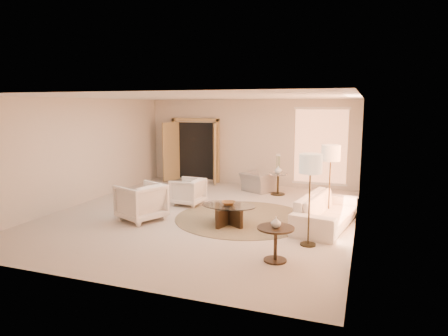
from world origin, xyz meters
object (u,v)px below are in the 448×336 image
(floor_lamp_near, at_px, (331,156))
(end_table, at_px, (276,238))
(coffee_table, at_px, (229,212))
(side_vase, at_px, (278,170))
(armchair_right, at_px, (141,200))
(bowl, at_px, (229,203))
(accent_chair, at_px, (257,179))
(side_table, at_px, (278,182))
(armchair_left, at_px, (188,190))
(end_vase, at_px, (276,222))
(sofa, at_px, (327,211))
(floor_lamp_far, at_px, (311,168))

(floor_lamp_near, bearing_deg, end_table, -102.35)
(coffee_table, height_order, side_vase, side_vase)
(armchair_right, height_order, bowl, armchair_right)
(coffee_table, bearing_deg, armchair_right, -170.47)
(accent_chair, distance_m, end_table, 5.53)
(side_table, relative_size, side_vase, 2.87)
(armchair_left, height_order, end_vase, armchair_left)
(sofa, distance_m, armchair_left, 3.72)
(bowl, bearing_deg, side_table, 83.33)
(floor_lamp_far, bearing_deg, accent_chair, 116.56)
(sofa, distance_m, floor_lamp_near, 1.23)
(side_table, bearing_deg, armchair_right, -123.23)
(sofa, distance_m, coffee_table, 2.14)
(accent_chair, relative_size, end_vase, 4.90)
(side_vase, bearing_deg, armchair_left, -135.14)
(coffee_table, distance_m, end_vase, 2.27)
(armchair_right, height_order, end_vase, armchair_right)
(sofa, xyz_separation_m, floor_lamp_far, (-0.20, -1.37, 1.14))
(end_table, bearing_deg, coffee_table, 129.94)
(sofa, height_order, armchair_left, armchair_left)
(bowl, bearing_deg, sofa, 16.97)
(sofa, xyz_separation_m, end_table, (-0.61, -2.33, 0.06))
(end_vase, bearing_deg, coffee_table, 129.94)
(accent_chair, distance_m, side_vase, 0.81)
(floor_lamp_near, bearing_deg, side_vase, 126.76)
(armchair_right, distance_m, coffee_table, 2.04)
(end_table, xyz_separation_m, end_vase, (0.00, -0.00, 0.27))
(armchair_right, relative_size, coffee_table, 0.59)
(armchair_right, relative_size, floor_lamp_near, 0.54)
(coffee_table, relative_size, floor_lamp_near, 0.91)
(end_table, xyz_separation_m, side_vase, (-1.04, 5.03, 0.34))
(coffee_table, xyz_separation_m, side_vase, (0.39, 3.32, 0.46))
(sofa, relative_size, bowl, 7.54)
(floor_lamp_near, distance_m, end_vase, 2.98)
(armchair_right, distance_m, end_table, 3.70)
(armchair_left, distance_m, floor_lamp_far, 4.17)
(accent_chair, xyz_separation_m, end_vase, (1.73, -5.25, 0.29))
(armchair_left, relative_size, bowl, 2.50)
(side_table, distance_m, bowl, 3.34)
(side_table, distance_m, floor_lamp_near, 2.98)
(floor_lamp_near, bearing_deg, floor_lamp_far, -96.23)
(armchair_right, xyz_separation_m, floor_lamp_near, (4.05, 1.43, 1.01))
(bowl, bearing_deg, armchair_left, 140.27)
(armchair_left, relative_size, coffee_table, 0.49)
(armchair_right, relative_size, floor_lamp_far, 0.54)
(accent_chair, distance_m, side_table, 0.72)
(bowl, bearing_deg, side_vase, 83.33)
(end_vase, bearing_deg, end_table, 90.00)
(floor_lamp_far, bearing_deg, armchair_left, 148.96)
(armchair_right, relative_size, end_vase, 5.19)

